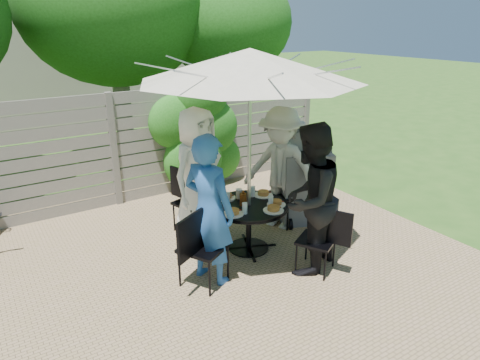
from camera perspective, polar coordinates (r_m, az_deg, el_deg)
backyard_envelope at (r=13.99m, az=-26.14°, el=17.47°), size 60.00×60.00×5.00m
patio_table at (r=5.57m, az=1.18°, el=-5.14°), size 1.31×1.31×0.65m
umbrella at (r=5.04m, az=1.35°, el=15.07°), size 3.50×3.50×2.58m
chair_back at (r=6.17m, az=-6.43°, el=-4.49°), size 0.54×0.69×0.91m
person_back at (r=5.84m, az=-5.67°, el=0.89°), size 1.05×0.89×1.83m
chair_left at (r=4.96m, az=-4.93°, el=-10.88°), size 0.73×0.63×0.96m
person_left at (r=4.77m, az=-4.15°, el=-4.08°), size 0.65×0.76×1.77m
chair_front at (r=5.27m, az=10.18°, el=-9.52°), size 0.56×0.64×0.85m
person_front at (r=5.03m, az=9.24°, el=-2.64°), size 1.09×0.99×1.83m
chair_right at (r=6.40m, az=5.83°, el=-3.35°), size 0.73×0.59×0.96m
person_right at (r=6.07m, az=5.42°, el=1.42°), size 1.07×1.32×1.78m
plate_back at (r=5.66m, az=-1.88°, el=-2.24°), size 0.26×0.26×0.06m
plate_left at (r=5.20m, az=-0.93°, el=-4.36°), size 0.26×0.26×0.06m
plate_front at (r=5.31m, az=4.49°, el=-3.89°), size 0.26×0.26×0.06m
plate_right at (r=5.76m, az=3.12°, el=-1.85°), size 0.26×0.26×0.06m
plate_extra at (r=5.48m, az=4.86°, el=-3.10°), size 0.24×0.24×0.06m
glass_back at (r=5.51m, az=-1.66°, el=-2.38°), size 0.07×0.07×0.14m
glass_left at (r=5.21m, az=0.64°, el=-3.79°), size 0.07×0.07×0.14m
glass_front at (r=5.42m, az=4.12°, el=-2.83°), size 0.07×0.07×0.14m
glass_right at (r=5.71m, az=1.71°, el=-1.53°), size 0.07×0.07×0.14m
syrup_jug at (r=5.43m, az=0.42°, el=-2.60°), size 0.09×0.09×0.16m
coffee_cup at (r=5.65m, az=-0.14°, el=-1.88°), size 0.08×0.08×0.12m
bbq_grill at (r=6.38m, az=8.57°, el=0.06°), size 0.87×0.78×1.45m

